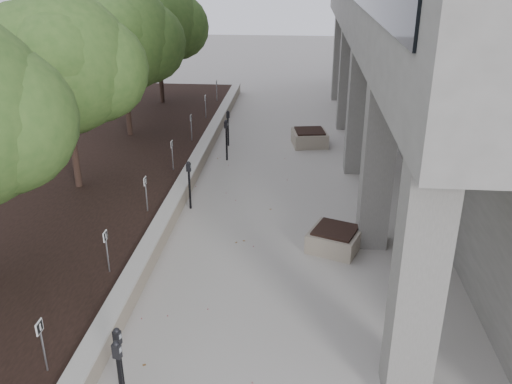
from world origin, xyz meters
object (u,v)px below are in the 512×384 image
(parking_meter_2, at_px, (121,364))
(planter_front, at_px, (335,239))
(parking_meter_4, at_px, (227,140))
(crabapple_tree_4, at_px, (123,61))
(parking_meter_5, at_px, (228,128))
(crabapple_tree_3, at_px, (66,94))
(parking_meter_3, at_px, (189,185))
(crabapple_tree_5, at_px, (158,41))
(planter_back, at_px, (310,137))
(parking_meter_1, at_px, (121,380))

(parking_meter_2, bearing_deg, planter_front, 71.47)
(parking_meter_4, bearing_deg, crabapple_tree_4, -178.32)
(planter_front, bearing_deg, parking_meter_5, 115.49)
(parking_meter_5, bearing_deg, crabapple_tree_4, 165.12)
(crabapple_tree_3, xyz_separation_m, parking_meter_4, (3.85, 3.63, -2.39))
(parking_meter_2, bearing_deg, parking_meter_3, 108.90)
(parking_meter_3, distance_m, parking_meter_4, 4.06)
(crabapple_tree_5, bearing_deg, parking_meter_2, -78.09)
(crabapple_tree_3, relative_size, crabapple_tree_5, 1.00)
(crabapple_tree_3, bearing_deg, planter_front, -17.95)
(parking_meter_3, height_order, planter_front, parking_meter_3)
(parking_meter_5, xyz_separation_m, planter_front, (3.61, -7.58, -0.41))
(parking_meter_3, height_order, parking_meter_5, parking_meter_3)
(parking_meter_3, xyz_separation_m, parking_meter_4, (0.49, 4.03, 0.02))
(crabapple_tree_4, bearing_deg, planter_back, 4.74)
(crabapple_tree_5, distance_m, parking_meter_5, 6.52)
(crabapple_tree_3, distance_m, parking_meter_2, 8.77)
(crabapple_tree_5, xyz_separation_m, parking_meter_1, (3.83, -17.95, -2.40))
(parking_meter_3, height_order, parking_meter_4, parking_meter_4)
(parking_meter_4, relative_size, planter_back, 1.17)
(crabapple_tree_5, height_order, parking_meter_4, crabapple_tree_5)
(parking_meter_2, xyz_separation_m, parking_meter_4, (0.14, 11.20, 0.05))
(crabapple_tree_5, bearing_deg, planter_front, -59.44)
(crabapple_tree_4, relative_size, parking_meter_1, 3.79)
(crabapple_tree_4, xyz_separation_m, planter_front, (7.30, -7.37, -2.85))
(crabapple_tree_4, height_order, parking_meter_5, crabapple_tree_4)
(parking_meter_2, relative_size, planter_back, 1.09)
(crabapple_tree_4, distance_m, parking_meter_4, 4.73)
(crabapple_tree_5, relative_size, parking_meter_4, 3.74)
(crabapple_tree_5, distance_m, parking_meter_2, 18.12)
(crabapple_tree_4, bearing_deg, parking_meter_5, 3.34)
(parking_meter_1, height_order, planter_back, parking_meter_1)
(crabapple_tree_5, height_order, parking_meter_3, crabapple_tree_5)
(parking_meter_2, distance_m, parking_meter_5, 12.78)
(parking_meter_3, bearing_deg, parking_meter_5, 94.15)
(crabapple_tree_5, xyz_separation_m, planter_front, (7.30, -12.37, -2.85))
(crabapple_tree_4, distance_m, planter_back, 7.32)
(crabapple_tree_4, relative_size, parking_meter_4, 3.74)
(parking_meter_3, bearing_deg, planter_front, -18.95)
(crabapple_tree_3, xyz_separation_m, planter_back, (6.73, 5.56, -2.83))
(parking_meter_4, height_order, planter_front, parking_meter_4)
(crabapple_tree_4, bearing_deg, planter_front, -45.25)
(planter_back, bearing_deg, crabapple_tree_3, -140.43)
(crabapple_tree_3, bearing_deg, parking_meter_4, 43.35)
(parking_meter_3, relative_size, parking_meter_4, 0.97)
(planter_front, bearing_deg, crabapple_tree_4, 134.75)
(crabapple_tree_3, height_order, crabapple_tree_4, same)
(parking_meter_5, distance_m, planter_front, 8.41)
(parking_meter_1, xyz_separation_m, planter_front, (3.47, 5.58, -0.45))
(planter_front, distance_m, planter_back, 7.94)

